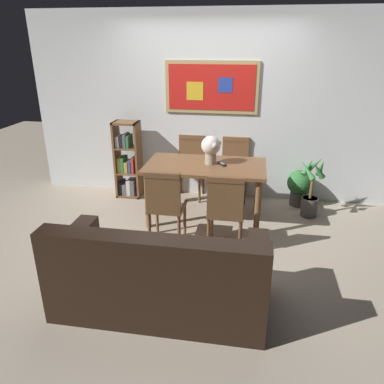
{
  "coord_description": "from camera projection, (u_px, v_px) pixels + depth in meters",
  "views": [
    {
      "loc": [
        0.64,
        -3.85,
        2.19
      ],
      "look_at": [
        0.01,
        -0.13,
        0.65
      ],
      "focal_mm": 34.72,
      "sensor_mm": 36.0,
      "label": 1
    }
  ],
  "objects": [
    {
      "name": "wall_back_with_painting",
      "position": [
        210.0,
        108.0,
        5.27
      ],
      "size": [
        5.2,
        0.14,
        2.6
      ],
      "color": "silver",
      "rests_on": "ground_plane"
    },
    {
      "name": "bookshelf",
      "position": [
        128.0,
        163.0,
        5.48
      ],
      "size": [
        0.36,
        0.28,
        1.13
      ],
      "color": "brown",
      "rests_on": "ground_plane"
    },
    {
      "name": "ground_plane",
      "position": [
        193.0,
        238.0,
        4.44
      ],
      "size": [
        12.0,
        12.0,
        0.0
      ],
      "primitive_type": "plane",
      "color": "tan"
    },
    {
      "name": "dining_chair_far_right",
      "position": [
        235.0,
        164.0,
        5.35
      ],
      "size": [
        0.4,
        0.41,
        0.91
      ],
      "color": "brown",
      "rests_on": "ground_plane"
    },
    {
      "name": "dining_chair_far_left",
      "position": [
        191.0,
        162.0,
        5.46
      ],
      "size": [
        0.4,
        0.41,
        0.91
      ],
      "color": "brown",
      "rests_on": "ground_plane"
    },
    {
      "name": "dining_chair_near_right",
      "position": [
        226.0,
        207.0,
        3.98
      ],
      "size": [
        0.4,
        0.41,
        0.91
      ],
      "color": "brown",
      "rests_on": "ground_plane"
    },
    {
      "name": "tv_remote",
      "position": [
        222.0,
        164.0,
        4.62
      ],
      "size": [
        0.12,
        0.15,
        0.02
      ],
      "color": "black",
      "rests_on": "dining_table"
    },
    {
      "name": "dining_table",
      "position": [
        205.0,
        172.0,
        4.68
      ],
      "size": [
        1.5,
        0.84,
        0.75
      ],
      "color": "brown",
      "rests_on": "ground_plane"
    },
    {
      "name": "leather_couch",
      "position": [
        160.0,
        278.0,
        3.17
      ],
      "size": [
        1.8,
        0.84,
        0.84
      ],
      "color": "black",
      "rests_on": "ground_plane"
    },
    {
      "name": "flower_vase",
      "position": [
        211.0,
        148.0,
        4.59
      ],
      "size": [
        0.24,
        0.24,
        0.35
      ],
      "color": "tan",
      "rests_on": "dining_table"
    },
    {
      "name": "potted_ivy",
      "position": [
        300.0,
        186.0,
        5.23
      ],
      "size": [
        0.35,
        0.35,
        0.52
      ],
      "color": "#4C4742",
      "rests_on": "ground_plane"
    },
    {
      "name": "dining_chair_near_left",
      "position": [
        165.0,
        202.0,
        4.11
      ],
      "size": [
        0.4,
        0.41,
        0.91
      ],
      "color": "brown",
      "rests_on": "ground_plane"
    },
    {
      "name": "potted_palm",
      "position": [
        311.0,
        191.0,
        4.88
      ],
      "size": [
        0.36,
        0.38,
        0.82
      ],
      "color": "#4C4742",
      "rests_on": "ground_plane"
    }
  ]
}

